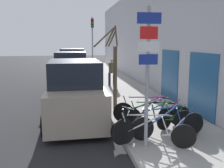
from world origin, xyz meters
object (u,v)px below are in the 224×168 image
Objects in this scene: bicycle_1 at (169,124)px; bicycle_2 at (145,123)px; signpost at (148,69)px; pedestrian_near at (112,70)px; bicycle_3 at (157,117)px; bicycle_4 at (151,112)px; parked_car_2 at (73,65)px; bicycle_0 at (152,132)px; parked_car_0 at (75,94)px; street_tree at (114,69)px; traffic_light at (92,39)px; parked_car_1 at (72,74)px.

bicycle_2 reaches higher than bicycle_1.
pedestrian_near is (0.67, 8.99, -1.06)m from signpost.
bicycle_4 is (-0.04, 0.53, 0.02)m from bicycle_3.
signpost is 13.70m from parked_car_2.
bicycle_4 reaches higher than bicycle_0.
pedestrian_near reaches higher than bicycle_2.
street_tree is at bearing 29.38° from parked_car_0.
bicycle_2 is at bearing 173.11° from bicycle_4.
parked_car_0 is at bearing 120.27° from signpost.
signpost is 1.49× the size of bicycle_4.
bicycle_4 is at bearing -75.72° from parked_car_2.
bicycle_3 is 0.47× the size of traffic_light.
parked_car_2 is at bearing 91.61° from parked_car_1.
signpost is 13.28m from traffic_light.
pedestrian_near is at bearing 16.84° from bicycle_0.
pedestrian_near is (-0.13, 8.52, 0.58)m from bicycle_1.
bicycle_2 is 0.48× the size of parked_car_2.
signpost is 0.78× the size of parked_car_2.
parked_car_1 is 0.94× the size of parked_car_2.
bicycle_0 is at bearing -79.24° from parked_car_2.
pedestrian_near is (2.39, 6.05, 0.11)m from parked_car_0.
bicycle_3 is 0.90× the size of bicycle_4.
bicycle_3 is at bearing -72.29° from street_tree.
bicycle_4 reaches higher than bicycle_1.
signpost is at bearing -74.22° from parked_car_1.
traffic_light is at bearing 21.10° from bicycle_0.
parked_car_0 is at bearing -87.28° from parked_car_2.
traffic_light is (-0.77, 11.57, 2.48)m from bicycle_4.
parked_car_1 reaches higher than bicycle_3.
street_tree reaches higher than bicycle_0.
parked_car_1 is at bearing 90.54° from parked_car_0.
bicycle_2 is 1.15m from bicycle_4.
bicycle_3 is at bearing -5.77° from bicycle_0.
bicycle_1 is 0.49× the size of traffic_light.
pedestrian_near is at bearing -60.26° from parked_car_2.
pedestrian_near is at bearing 68.55° from parked_car_0.
parked_car_2 is at bearing 98.52° from street_tree.
signpost is at bearing 133.85° from bicycle_2.
bicycle_0 is 1.24× the size of pedestrian_near.
pedestrian_near is at bearing 26.20° from parked_car_1.
signpost reaches higher than street_tree.
bicycle_2 is at bearing 17.95° from bicycle_0.
street_tree is (1.63, -4.14, 0.71)m from parked_car_1.
traffic_light is at bearing 89.67° from street_tree.
traffic_light reaches higher than bicycle_2.
parked_car_2 is at bearing 168.48° from traffic_light.
traffic_light reaches higher than pedestrian_near.
bicycle_1 is (0.81, 0.47, -1.63)m from signpost.
bicycle_4 is 0.52× the size of parked_car_0.
bicycle_2 is at bearing -50.26° from parked_car_0.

